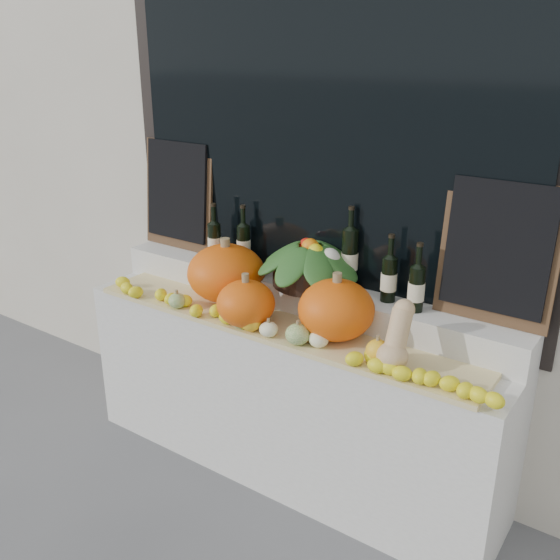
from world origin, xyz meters
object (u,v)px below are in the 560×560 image
(pumpkin_left, at_px, (226,273))
(butternut_squash, at_px, (396,339))
(pumpkin_right, at_px, (336,310))
(wine_bottle_tall, at_px, (350,258))
(produce_bowl, at_px, (310,261))

(pumpkin_left, xyz_separation_m, butternut_squash, (1.04, -0.16, -0.02))
(pumpkin_right, xyz_separation_m, wine_bottle_tall, (-0.09, 0.28, 0.15))
(pumpkin_right, relative_size, produce_bowl, 0.62)
(wine_bottle_tall, bearing_deg, pumpkin_left, -160.35)
(pumpkin_left, bearing_deg, butternut_squash, -8.74)
(pumpkin_left, xyz_separation_m, pumpkin_right, (0.70, -0.06, -0.01))
(butternut_squash, bearing_deg, produce_bowl, 153.62)
(pumpkin_left, distance_m, pumpkin_right, 0.70)
(produce_bowl, bearing_deg, butternut_squash, -26.38)
(butternut_squash, relative_size, wine_bottle_tall, 0.69)
(produce_bowl, xyz_separation_m, wine_bottle_tall, (0.18, 0.07, 0.03))
(wine_bottle_tall, bearing_deg, butternut_squash, -40.87)
(wine_bottle_tall, bearing_deg, pumpkin_right, -71.88)
(pumpkin_right, height_order, butternut_squash, butternut_squash)
(pumpkin_left, bearing_deg, produce_bowl, 19.11)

